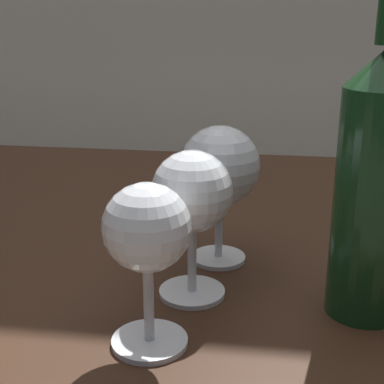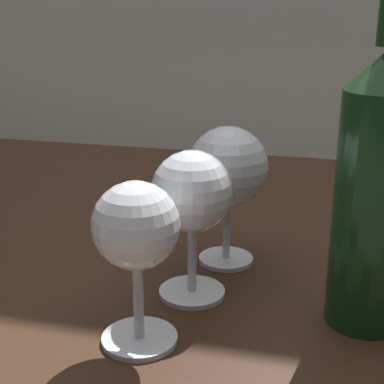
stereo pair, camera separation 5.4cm
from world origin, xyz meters
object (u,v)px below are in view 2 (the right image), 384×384
wine_glass_amber (232,170)px  wine_glass_merlot (136,231)px  wine_glass_pinot (192,196)px  wine_bottle (377,186)px

wine_glass_amber → wine_glass_merlot: bearing=-104.8°
wine_glass_pinot → wine_bottle: 0.17m
wine_glass_pinot → wine_bottle: bearing=-2.8°
wine_bottle → wine_glass_pinot: bearing=177.2°
wine_glass_pinot → wine_bottle: size_ratio=0.46×
wine_glass_pinot → wine_glass_amber: bearing=74.8°
wine_glass_merlot → wine_bottle: 0.21m
wine_glass_merlot → wine_bottle: size_ratio=0.45×
wine_glass_merlot → wine_glass_amber: bearing=75.2°
wine_glass_pinot → wine_bottle: (0.17, -0.01, 0.03)m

